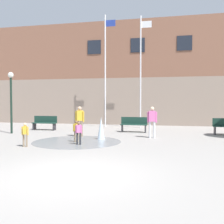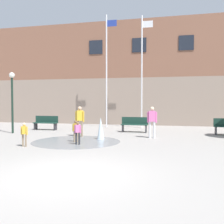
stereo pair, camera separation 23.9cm
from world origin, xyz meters
TOP-DOWN VIEW (x-y plane):
  - ground_plane at (0.00, 0.00)m, footprint 100.00×100.00m
  - library_building at (0.00, 17.19)m, footprint 36.00×6.05m
  - splash_fountain at (-1.26, 5.66)m, footprint 4.07×4.07m
  - park_bench_center at (-5.48, 9.38)m, footprint 1.60×0.44m
  - park_bench_near_trashcan at (0.35, 9.42)m, footprint 1.60×0.44m
  - child_in_fountain at (-1.71, 5.01)m, footprint 0.31×0.23m
  - child_running at (-1.37, 4.37)m, footprint 0.31×0.22m
  - teen_by_trashcan at (-2.19, 6.84)m, footprint 0.50×0.36m
  - adult_watching at (1.57, 7.13)m, footprint 0.50×0.26m
  - child_with_pink_shirt at (-3.34, 3.40)m, footprint 0.31×0.24m
  - flagpole_left at (-2.08, 12.20)m, footprint 0.80×0.10m
  - flagpole_right at (0.47, 12.20)m, footprint 0.80×0.10m
  - lamp_post_left_lane at (-6.52, 7.31)m, footprint 0.32×0.32m

SIDE VIEW (x-z plane):
  - ground_plane at x=0.00m, z-range 0.00..0.00m
  - splash_fountain at x=-1.26m, z-range -0.25..0.83m
  - park_bench_center at x=-5.48m, z-range 0.02..0.93m
  - park_bench_near_trashcan at x=0.35m, z-range 0.02..0.93m
  - child_in_fountain at x=-1.71m, z-range 0.09..1.07m
  - child_running at x=-1.37m, z-range 0.09..1.07m
  - child_with_pink_shirt at x=-3.34m, z-range 0.09..1.07m
  - teen_by_trashcan at x=-2.19m, z-range 0.14..1.73m
  - adult_watching at x=1.57m, z-range 0.14..1.73m
  - lamp_post_left_lane at x=-6.52m, z-range 0.57..4.11m
  - library_building at x=0.00m, z-range 0.00..8.25m
  - flagpole_right at x=0.47m, z-range 0.24..8.07m
  - flagpole_left at x=-2.08m, z-range 0.25..8.31m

